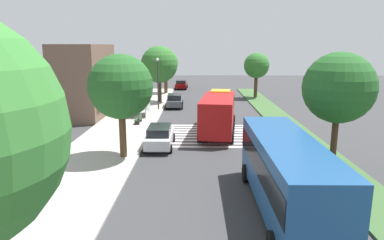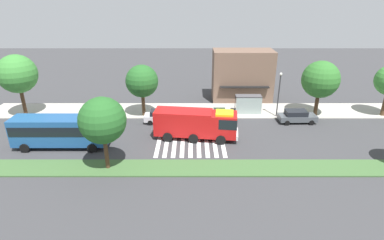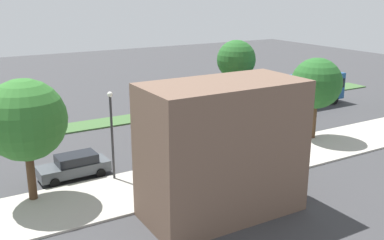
% 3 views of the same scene
% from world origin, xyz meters
% --- Properties ---
extents(ground_plane, '(120.00, 120.00, 0.00)m').
position_xyz_m(ground_plane, '(0.00, 0.00, 0.00)').
color(ground_plane, '#38383A').
extents(sidewalk, '(60.00, 5.77, 0.14)m').
position_xyz_m(sidewalk, '(0.00, 8.42, 0.07)').
color(sidewalk, '#ADA89E').
rests_on(sidewalk, ground_plane).
extents(median_strip, '(60.00, 3.00, 0.14)m').
position_xyz_m(median_strip, '(0.00, -7.04, 0.07)').
color(median_strip, '#3D6033').
rests_on(median_strip, ground_plane).
extents(crosswalk, '(7.65, 9.97, 0.01)m').
position_xyz_m(crosswalk, '(-1.72, 0.00, 0.01)').
color(crosswalk, silver).
rests_on(crosswalk, ground_plane).
extents(fire_truck, '(9.76, 3.72, 3.41)m').
position_xyz_m(fire_truck, '(-0.87, -0.36, 1.93)').
color(fire_truck, '#B71414').
rests_on(fire_truck, ground_plane).
extents(parked_car_west, '(4.75, 2.07, 1.66)m').
position_xyz_m(parked_car_west, '(-5.39, 4.34, 0.86)').
color(parked_car_west, silver).
rests_on(parked_car_west, ground_plane).
extents(parked_car_mid, '(4.81, 2.22, 1.65)m').
position_xyz_m(parked_car_mid, '(12.02, 4.33, 0.85)').
color(parked_car_mid, '#474C51').
rests_on(parked_car_mid, ground_plane).
extents(transit_bus, '(10.18, 2.86, 3.44)m').
position_xyz_m(transit_bus, '(-15.70, -2.49, 2.05)').
color(transit_bus, navy).
rests_on(transit_bus, ground_plane).
extents(bus_stop_shelter, '(3.50, 1.40, 2.46)m').
position_xyz_m(bus_stop_shelter, '(6.20, 7.23, 1.89)').
color(bus_stop_shelter, '#4C4C51').
rests_on(bus_stop_shelter, sidewalk).
extents(bench_near_shelter, '(1.60, 0.50, 0.90)m').
position_xyz_m(bench_near_shelter, '(2.20, 7.20, 0.59)').
color(bench_near_shelter, '#2D472D').
rests_on(bench_near_shelter, sidewalk).
extents(street_lamp, '(0.36, 0.36, 6.00)m').
position_xyz_m(street_lamp, '(9.86, 6.14, 3.69)').
color(street_lamp, '#2D2D30').
rests_on(street_lamp, sidewalk).
extents(storefront_building, '(9.00, 5.30, 7.69)m').
position_xyz_m(storefront_building, '(6.13, 13.55, 3.84)').
color(storefront_building, brown).
rests_on(storefront_building, ground_plane).
extents(sidewalk_tree_far_west, '(5.00, 5.00, 8.25)m').
position_xyz_m(sidewalk_tree_far_west, '(-24.24, 6.54, 5.86)').
color(sidewalk_tree_far_west, '#47301E').
rests_on(sidewalk_tree_far_west, sidewalk).
extents(sidewalk_tree_west, '(4.27, 4.27, 6.92)m').
position_xyz_m(sidewalk_tree_west, '(-8.12, 6.54, 4.89)').
color(sidewalk_tree_west, '#513823').
rests_on(sidewalk_tree_west, sidewalk).
extents(sidewalk_tree_east, '(4.85, 4.85, 7.43)m').
position_xyz_m(sidewalk_tree_east, '(15.23, 6.54, 5.12)').
color(sidewalk_tree_east, '#47301E').
rests_on(sidewalk_tree_east, sidewalk).
extents(median_tree_far_west, '(4.32, 4.32, 7.07)m').
position_xyz_m(median_tree_far_west, '(-9.66, -7.04, 5.03)').
color(median_tree_far_west, '#47301E').
rests_on(median_tree_far_west, median_strip).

